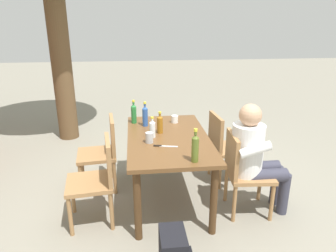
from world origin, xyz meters
name	(u,v)px	position (x,y,z in m)	size (l,w,h in m)	color
ground_plane	(168,197)	(0.00, 0.00, 0.00)	(24.00, 24.00, 0.00)	gray
dining_table	(168,145)	(0.00, 0.00, 0.65)	(1.48, 0.86, 0.75)	brown
chair_near_left	(242,169)	(-0.33, -0.73, 0.49)	(0.47, 0.47, 0.87)	#A37547
chair_near_right	(224,145)	(0.33, -0.73, 0.49)	(0.47, 0.47, 0.87)	#A37547
chair_far_left	(97,177)	(-0.32, 0.73, 0.49)	(0.49, 0.49, 0.87)	#A37547
chair_far_right	(103,149)	(0.34, 0.73, 0.49)	(0.48, 0.48, 0.87)	#A37547
person_in_white_shirt	(254,154)	(-0.33, -0.84, 0.66)	(0.47, 0.61, 1.18)	white
bottle_green	(134,113)	(0.50, 0.36, 0.87)	(0.06, 0.06, 0.28)	#287A38
bottle_amber	(160,124)	(0.12, 0.07, 0.86)	(0.06, 0.06, 0.25)	#996019
bottle_clear	(152,129)	(0.00, 0.17, 0.85)	(0.06, 0.06, 0.23)	white
bottle_olive	(195,148)	(-0.63, -0.17, 0.88)	(0.06, 0.06, 0.31)	#566623
bottle_blue	(145,116)	(0.38, 0.23, 0.88)	(0.06, 0.06, 0.29)	#2D56A3
cup_white	(175,119)	(0.46, -0.13, 0.80)	(0.08, 0.08, 0.09)	white
cup_steel	(149,138)	(-0.14, 0.21, 0.81)	(0.08, 0.08, 0.11)	#B2B7BC
table_knife	(164,146)	(-0.26, 0.07, 0.76)	(0.07, 0.24, 0.01)	silver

